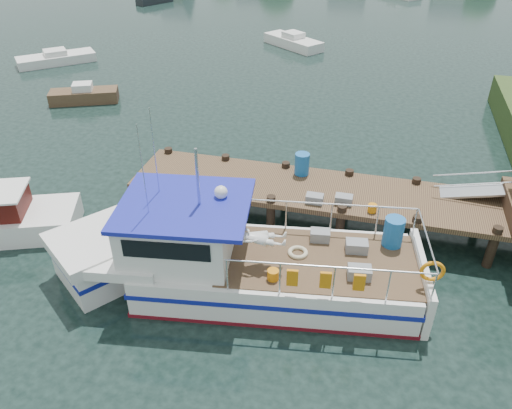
% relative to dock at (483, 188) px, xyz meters
% --- Properties ---
extents(ground_plane, '(160.00, 160.00, 0.00)m').
position_rel_dock_xyz_m(ground_plane, '(-6.51, -0.01, -2.24)').
color(ground_plane, black).
extents(dock, '(16.60, 3.00, 4.78)m').
position_rel_dock_xyz_m(dock, '(0.00, 0.00, 0.00)').
color(dock, '#4D3824').
rests_on(dock, ground).
extents(lobster_boat, '(12.17, 4.97, 5.79)m').
position_rel_dock_xyz_m(lobster_boat, '(-7.61, -4.43, -1.19)').
color(lobster_boat, silver).
rests_on(lobster_boat, ground).
extents(moored_rowboat, '(4.06, 2.74, 1.12)m').
position_rel_dock_xyz_m(moored_rowboat, '(-20.54, 8.69, -1.83)').
color(moored_rowboat, '#4D3824').
rests_on(moored_rowboat, ground).
extents(moored_a, '(5.07, 4.88, 0.97)m').
position_rel_dock_xyz_m(moored_a, '(-26.38, 14.82, -1.88)').
color(moored_a, silver).
rests_on(moored_a, ground).
extents(moored_b, '(5.15, 4.48, 1.13)m').
position_rel_dock_xyz_m(moored_b, '(-10.87, 23.16, -1.82)').
color(moored_b, silver).
rests_on(moored_b, ground).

